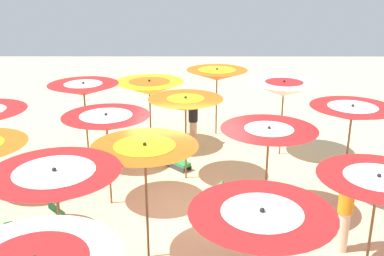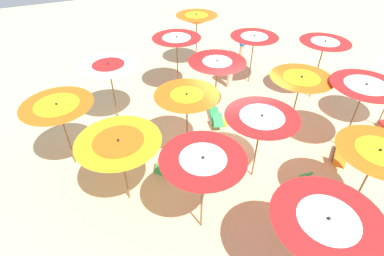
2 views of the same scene
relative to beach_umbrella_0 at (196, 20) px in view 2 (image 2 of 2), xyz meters
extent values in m
cube|color=beige|center=(-1.10, -5.59, -2.32)|extent=(40.07, 40.07, 0.04)
cylinder|color=brown|center=(0.00, 0.00, -1.16)|extent=(0.05, 0.05, 2.29)
cone|color=orange|center=(0.00, 0.00, -0.01)|extent=(1.93, 1.93, 0.45)
cone|color=yellow|center=(0.00, 0.00, 0.10)|extent=(1.04, 1.04, 0.24)
sphere|color=black|center=(0.00, 0.00, 0.24)|extent=(0.07, 0.07, 0.07)
cylinder|color=brown|center=(-1.71, -1.84, -1.19)|extent=(0.05, 0.05, 2.22)
cone|color=red|center=(-1.71, -1.84, -0.08)|extent=(1.96, 1.96, 0.33)
cone|color=white|center=(-1.71, -1.84, 0.00)|extent=(1.14, 1.14, 0.19)
sphere|color=black|center=(-1.71, -1.84, 0.12)|extent=(0.07, 0.07, 0.07)
cylinder|color=brown|center=(-4.63, -2.87, -1.28)|extent=(0.05, 0.05, 2.05)
cone|color=white|center=(-4.63, -2.87, -0.25)|extent=(2.11, 2.11, 0.44)
cone|color=red|center=(-4.63, -2.87, -0.14)|extent=(1.11, 1.11, 0.23)
sphere|color=black|center=(-4.63, -2.87, 0.00)|extent=(0.07, 0.07, 0.07)
cylinder|color=brown|center=(-6.45, -4.74, -1.27)|extent=(0.05, 0.05, 2.07)
cone|color=orange|center=(-6.45, -4.74, -0.23)|extent=(2.04, 2.04, 0.36)
cone|color=yellow|center=(-6.45, -4.74, -0.16)|extent=(1.24, 1.24, 0.22)
sphere|color=black|center=(-6.45, -4.74, -0.02)|extent=(0.07, 0.07, 0.07)
cylinder|color=brown|center=(1.56, -2.45, -1.33)|extent=(0.05, 0.05, 1.93)
cone|color=red|center=(1.56, -2.45, -0.37)|extent=(2.04, 2.04, 0.42)
cone|color=white|center=(1.56, -2.45, -0.27)|extent=(1.15, 1.15, 0.24)
sphere|color=black|center=(1.56, -2.45, -0.13)|extent=(0.07, 0.07, 0.07)
cylinder|color=brown|center=(-0.93, -3.88, -1.32)|extent=(0.05, 0.05, 1.95)
cone|color=red|center=(-0.93, -3.88, -0.35)|extent=(2.13, 2.13, 0.32)
cone|color=white|center=(-0.93, -3.88, -0.26)|extent=(1.07, 1.07, 0.16)
sphere|color=black|center=(-0.93, -3.88, -0.16)|extent=(0.07, 0.07, 0.07)
cylinder|color=brown|center=(-2.91, -5.72, -1.26)|extent=(0.05, 0.05, 2.08)
cone|color=orange|center=(-2.91, -5.72, -0.22)|extent=(1.95, 1.95, 0.33)
cone|color=yellow|center=(-2.91, -5.72, -0.13)|extent=(0.97, 0.97, 0.16)
sphere|color=black|center=(-2.91, -5.72, -0.02)|extent=(0.07, 0.07, 0.07)
cylinder|color=brown|center=(-5.21, -6.87, -1.33)|extent=(0.05, 0.05, 1.93)
cone|color=yellow|center=(-5.21, -6.87, -0.37)|extent=(2.13, 2.13, 0.43)
cone|color=orange|center=(-5.21, -6.87, -0.28)|extent=(1.27, 1.27, 0.26)
sphere|color=black|center=(-5.21, -6.87, -0.12)|extent=(0.07, 0.07, 0.07)
cylinder|color=brown|center=(3.27, -4.65, -1.15)|extent=(0.05, 0.05, 2.30)
cone|color=red|center=(3.27, -4.65, 0.00)|extent=(1.92, 1.92, 0.30)
cone|color=white|center=(3.27, -4.65, 0.07)|extent=(1.07, 1.07, 0.17)
sphere|color=black|center=(3.27, -4.65, 0.18)|extent=(0.07, 0.07, 0.07)
cylinder|color=brown|center=(0.71, -6.41, -1.20)|extent=(0.05, 0.05, 2.20)
cone|color=orange|center=(0.71, -6.41, -0.10)|extent=(1.98, 1.98, 0.34)
cone|color=yellow|center=(0.71, -6.41, -0.03)|extent=(1.13, 1.13, 0.19)
sphere|color=black|center=(0.71, -6.41, 0.10)|extent=(0.07, 0.07, 0.07)
cylinder|color=brown|center=(-1.49, -7.52, -1.27)|extent=(0.05, 0.05, 2.06)
cone|color=red|center=(-1.49, -7.52, -0.24)|extent=(2.02, 2.02, 0.37)
cone|color=white|center=(-1.49, -7.52, -0.16)|extent=(1.21, 1.21, 0.22)
sphere|color=black|center=(-1.49, -7.52, -0.03)|extent=(0.07, 0.07, 0.07)
cylinder|color=brown|center=(-3.71, -8.52, -1.16)|extent=(0.05, 0.05, 2.28)
cone|color=red|center=(-3.71, -8.52, -0.03)|extent=(1.93, 1.93, 0.32)
cone|color=white|center=(-3.71, -8.52, 0.05)|extent=(1.04, 1.04, 0.17)
sphere|color=black|center=(-3.71, -8.52, 0.17)|extent=(0.07, 0.07, 0.07)
cylinder|color=brown|center=(2.03, -7.67, -1.16)|extent=(0.05, 0.05, 2.28)
cone|color=red|center=(2.03, -7.67, -0.02)|extent=(2.07, 2.07, 0.35)
cone|color=white|center=(2.03, -7.67, 0.06)|extent=(1.26, 1.26, 0.21)
sphere|color=black|center=(2.03, -7.67, 0.19)|extent=(0.07, 0.07, 0.07)
cylinder|color=brown|center=(0.27, -9.74, -1.27)|extent=(0.05, 0.05, 2.06)
cone|color=orange|center=(0.27, -9.74, -0.24)|extent=(2.00, 2.00, 0.30)
cone|color=yellow|center=(0.27, -9.74, -0.16)|extent=(1.11, 1.11, 0.17)
sphere|color=black|center=(0.27, -9.74, -0.06)|extent=(0.07, 0.07, 0.07)
cylinder|color=brown|center=(-2.14, -10.67, -1.31)|extent=(0.05, 0.05, 1.98)
cone|color=red|center=(-2.14, -10.67, -0.33)|extent=(2.17, 2.17, 0.37)
cone|color=white|center=(-2.14, -10.67, -0.23)|extent=(1.17, 1.17, 0.20)
sphere|color=black|center=(-2.14, -10.67, -0.11)|extent=(0.07, 0.07, 0.07)
cube|color=#333338|center=(1.51, -7.86, -2.23)|extent=(0.69, 0.53, 0.14)
cube|color=#333338|center=(1.73, -8.15, -2.23)|extent=(0.69, 0.53, 0.14)
cube|color=orange|center=(1.62, -8.00, -2.11)|extent=(0.88, 0.79, 0.10)
cube|color=orange|center=(1.13, -8.38, -1.89)|extent=(0.57, 0.55, 0.38)
cube|color=silver|center=(-1.37, -4.36, -2.23)|extent=(0.31, 0.88, 0.14)
cube|color=silver|center=(-1.04, -4.46, -2.23)|extent=(0.31, 0.88, 0.14)
cube|color=green|center=(-1.21, -4.41, -2.11)|extent=(0.60, 0.97, 0.10)
cube|color=green|center=(-1.41, -5.05, -1.90)|extent=(0.47, 0.54, 0.37)
cube|color=#333338|center=(-3.72, -5.89, -2.23)|extent=(0.68, 0.64, 0.14)
cube|color=#333338|center=(-3.52, -6.10, -2.23)|extent=(0.68, 0.64, 0.14)
cube|color=green|center=(-3.62, -5.99, -2.11)|extent=(0.85, 0.83, 0.10)
cube|color=green|center=(-4.08, -6.44, -1.87)|extent=(0.50, 0.50, 0.41)
cube|color=olive|center=(4.04, -7.68, -2.23)|extent=(0.35, 0.91, 0.14)
cube|color=#333338|center=(-0.05, -9.07, -2.23)|extent=(0.33, 0.94, 0.14)
cube|color=#333338|center=(-0.33, -9.16, -2.23)|extent=(0.33, 0.94, 0.14)
cube|color=green|center=(-0.19, -9.11, -2.11)|extent=(0.58, 1.02, 0.10)
cube|color=green|center=(-0.39, -8.50, -1.89)|extent=(0.38, 0.41, 0.38)
cylinder|color=beige|center=(0.48, -2.53, -1.86)|extent=(0.24, 0.24, 0.88)
cylinder|color=orange|center=(0.48, -2.53, -1.04)|extent=(0.30, 0.30, 0.77)
sphere|color=beige|center=(0.48, -2.53, -0.54)|extent=(0.24, 0.24, 0.24)
cylinder|color=beige|center=(2.43, -0.31, -1.91)|extent=(0.24, 0.24, 0.79)
cylinder|color=#1972BF|center=(2.43, -0.31, -1.17)|extent=(0.30, 0.30, 0.69)
sphere|color=beige|center=(2.43, -0.31, -0.72)|extent=(0.21, 0.21, 0.21)
cylinder|color=#D8A87F|center=(-5.42, -5.52, -1.90)|extent=(0.24, 0.24, 0.80)
cylinder|color=black|center=(-5.42, -5.52, -1.16)|extent=(0.30, 0.30, 0.70)
sphere|color=#D8A87F|center=(-5.42, -5.52, -0.70)|extent=(0.22, 0.22, 0.22)
sphere|color=yellow|center=(-1.11, -4.99, -2.15)|extent=(0.31, 0.31, 0.31)
camera|label=1|loc=(8.48, -5.54, 3.11)|focal=43.00mm
camera|label=2|loc=(-5.81, -12.72, 4.66)|focal=28.27mm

